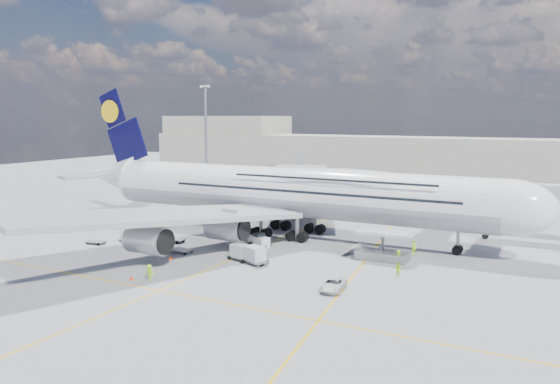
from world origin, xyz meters
The scene contains 30 objects.
ground centered at (0.00, 0.00, 0.00)m, with size 300.00×300.00×0.00m, color gray.
taxi_line_main centered at (0.00, 0.00, 0.01)m, with size 0.25×220.00×0.01m, color #E4AF0C.
taxi_line_cross centered at (0.00, -20.00, 0.01)m, with size 120.00×0.25×0.01m, color #E4AF0C.
taxi_line_diag centered at (14.00, 10.00, 0.01)m, with size 0.25×100.00×0.01m, color #E4AF0C.
airliner centered at (0.26, 10.00, 6.87)m, with size 77.26×79.15×23.71m.
jet_bridge centered at (29.81, 20.94, 6.85)m, with size 18.80×12.10×8.50m.
cargo_loader centered at (16.82, 2.89, 1.25)m, with size 8.53×3.20×3.67m.
light_mast centered at (-40.00, 45.00, 13.21)m, with size 3.00×0.70×25.50m.
terminal centered at (0.00, 95.00, 6.00)m, with size 180.00×16.00×12.00m, color #B2AD9E.
hangar centered at (-70.00, 100.00, 9.00)m, with size 40.00×22.00×18.00m, color #B2AD9E.
dolly_row_a centered at (-21.81, -7.88, 0.31)m, with size 2.95×2.00×0.40m.
dolly_row_b centered at (-8.05, -6.16, 0.37)m, with size 3.35×1.94×0.48m.
dolly_row_c centered at (-12.86, -1.82, 0.39)m, with size 3.68×2.40×0.50m.
dolly_back centered at (-19.08, -4.26, 0.90)m, with size 2.96×2.24×1.67m.
dolly_nose_far centered at (3.62, -6.36, 1.16)m, with size 3.86×3.03×2.16m.
dolly_nose_near centered at (1.08, -5.66, 1.07)m, with size 3.44×2.35×1.99m.
baggage_tug centered at (-0.17, 1.35, 0.88)m, with size 3.52×2.69×2.00m.
catering_truck_inner centered at (-2.74, 34.80, 2.03)m, with size 7.63×4.14×4.31m.
catering_truck_outer centered at (-16.35, 37.32, 2.11)m, with size 8.26×5.72×4.55m.
service_van centered at (16.14, -11.46, 0.62)m, with size 2.06×4.47×1.24m, color silver.
crew_nose centered at (20.02, 6.97, 1.00)m, with size 0.73×0.48×2.00m, color #C3FF1A.
crew_loader centered at (20.79, -3.34, 0.81)m, with size 0.79×0.61×1.62m, color #A9E217.
crew_wing centered at (-19.47, -3.05, 0.95)m, with size 1.11×0.46×1.89m, color #A1EB18.
crew_van centered at (19.28, 2.11, 0.84)m, with size 0.82×0.54×1.69m, color #A3FC1A.
crew_tug centered at (-3.17, -17.81, 0.93)m, with size 1.20×0.69×1.86m, color #A8E918.
cone_wing_left_inner centered at (-3.90, 27.58, 0.24)m, with size 0.40×0.40×0.51m.
cone_wing_left_outer centered at (-12.18, 28.26, 0.27)m, with size 0.44×0.44×0.55m.
cone_wing_right_inner centered at (-6.88, -9.68, 0.29)m, with size 0.47×0.47×0.59m.
cone_wing_right_outer centered at (-5.14, -18.59, 0.26)m, with size 0.43×0.43×0.54m.
cone_tail centered at (-40.61, 10.13, 0.24)m, with size 0.39×0.39×0.50m.
Camera 1 is at (36.94, -62.88, 18.18)m, focal length 35.00 mm.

